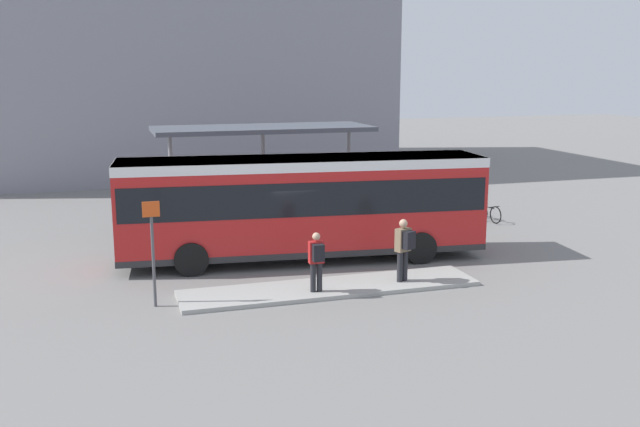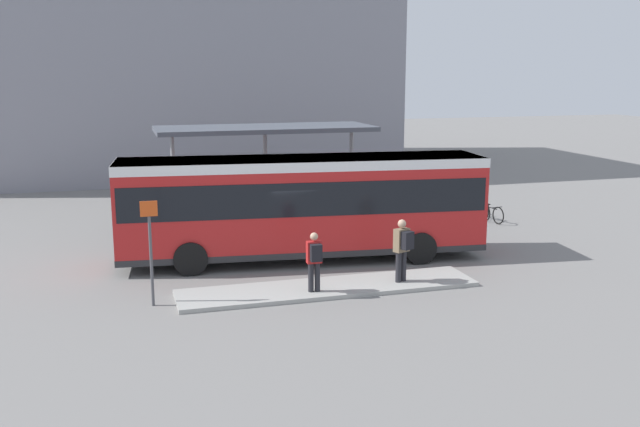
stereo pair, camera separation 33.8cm
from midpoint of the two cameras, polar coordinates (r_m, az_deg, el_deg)
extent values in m
plane|color=slate|center=(23.28, -0.96, -3.71)|extent=(120.00, 120.00, 0.00)
cube|color=#9E9E99|center=(20.15, 1.16, -5.98)|extent=(8.48, 1.80, 0.12)
cube|color=red|center=(22.86, -0.97, 0.76)|extent=(11.79, 3.63, 2.99)
cube|color=white|center=(22.65, -0.98, 4.11)|extent=(11.82, 3.65, 0.30)
cube|color=black|center=(22.80, -0.97, 1.64)|extent=(11.57, 3.63, 1.05)
cube|color=black|center=(24.39, 12.56, 2.02)|extent=(0.31, 2.21, 1.15)
cube|color=#28282B|center=(23.16, -0.96, -2.64)|extent=(11.81, 3.64, 0.20)
cylinder|color=black|center=(25.05, 6.76, -1.48)|extent=(1.06, 0.39, 1.03)
cylinder|color=black|center=(22.91, 8.44, -2.75)|extent=(1.06, 0.39, 1.03)
cylinder|color=black|center=(23.98, -9.93, -2.16)|extent=(1.06, 0.39, 1.03)
cylinder|color=black|center=(21.75, -9.87, -3.58)|extent=(1.06, 0.39, 1.03)
cylinder|color=#232328|center=(20.50, 6.77, -4.28)|extent=(0.17, 0.17, 0.89)
cylinder|color=#232328|center=(20.64, 7.16, -4.18)|extent=(0.17, 0.17, 0.89)
cube|color=#7A664C|center=(20.38, 7.02, -2.12)|extent=(0.50, 0.39, 0.67)
cube|color=black|center=(20.22, 7.48, -2.15)|extent=(0.39, 0.33, 0.51)
sphere|color=tan|center=(20.27, 7.05, -0.81)|extent=(0.24, 0.24, 0.24)
cylinder|color=#232328|center=(19.51, -0.23, -5.14)|extent=(0.15, 0.15, 0.81)
cylinder|color=#232328|center=(19.56, 0.28, -5.10)|extent=(0.15, 0.15, 0.81)
cube|color=#B21E1E|center=(19.34, 0.03, -3.11)|extent=(0.41, 0.22, 0.61)
cube|color=black|center=(19.14, 0.19, -3.17)|extent=(0.31, 0.20, 0.46)
sphere|color=tan|center=(19.24, 0.03, -1.85)|extent=(0.22, 0.22, 0.22)
torus|color=black|center=(29.38, 14.39, -0.16)|extent=(0.14, 0.71, 0.71)
torus|color=black|center=(30.12, 13.26, 0.18)|extent=(0.14, 0.71, 0.71)
cylinder|color=black|center=(29.70, 13.84, 0.45)|extent=(0.13, 0.75, 0.04)
cylinder|color=black|center=(29.85, 13.63, 0.40)|extent=(0.04, 0.04, 0.35)
cube|color=black|center=(29.82, 13.65, 0.73)|extent=(0.09, 0.19, 0.04)
cylinder|color=black|center=(29.39, 14.30, 0.48)|extent=(0.48, 0.09, 0.03)
torus|color=black|center=(30.65, 12.41, 0.42)|extent=(0.09, 0.72, 0.72)
torus|color=black|center=(29.85, 13.39, 0.08)|extent=(0.09, 0.72, 0.72)
cylinder|color=red|center=(30.20, 12.92, 0.69)|extent=(0.08, 0.76, 0.04)
cylinder|color=red|center=(30.07, 13.09, 0.52)|extent=(0.04, 0.04, 0.35)
cube|color=black|center=(30.04, 13.10, 0.85)|extent=(0.08, 0.18, 0.04)
cylinder|color=red|center=(30.51, 12.54, 0.97)|extent=(0.48, 0.06, 0.03)
torus|color=black|center=(30.49, 12.80, 0.30)|extent=(0.12, 0.67, 0.67)
torus|color=black|center=(31.21, 11.84, 0.60)|extent=(0.12, 0.67, 0.67)
cylinder|color=gold|center=(30.81, 12.33, 0.85)|extent=(0.11, 0.70, 0.04)
cylinder|color=gold|center=(30.95, 12.16, 0.80)|extent=(0.04, 0.04, 0.33)
cube|color=black|center=(30.92, 12.17, 1.10)|extent=(0.09, 0.19, 0.04)
cylinder|color=gold|center=(30.51, 12.73, 0.87)|extent=(0.48, 0.09, 0.03)
torus|color=black|center=(31.92, 11.60, 0.86)|extent=(0.11, 0.69, 0.69)
torus|color=black|center=(31.16, 12.53, 0.57)|extent=(0.11, 0.69, 0.69)
cylinder|color=#2847AD|center=(31.49, 12.07, 1.12)|extent=(0.10, 0.73, 0.04)
cylinder|color=#2847AD|center=(31.37, 12.24, 0.97)|extent=(0.04, 0.04, 0.34)
cube|color=black|center=(31.34, 12.25, 1.27)|extent=(0.09, 0.19, 0.04)
cylinder|color=#2847AD|center=(31.79, 11.71, 1.38)|extent=(0.48, 0.08, 0.03)
cube|color=#4C515B|center=(28.58, -4.10, 6.79)|extent=(8.59, 3.30, 0.18)
cylinder|color=gray|center=(28.26, -11.29, 2.60)|extent=(0.16, 0.16, 3.68)
cylinder|color=gray|center=(29.79, 2.84, 3.26)|extent=(0.16, 0.16, 3.68)
cylinder|color=gray|center=(28.80, -4.04, 2.96)|extent=(0.16, 0.16, 3.68)
cylinder|color=slate|center=(27.30, 4.89, -0.90)|extent=(0.84, 0.84, 0.52)
sphere|color=#235B28|center=(27.17, 4.92, 0.38)|extent=(0.96, 0.96, 0.96)
cylinder|color=#4C4C51|center=(19.01, -12.85, -3.77)|extent=(0.08, 0.08, 2.40)
cube|color=#D84C19|center=(18.70, -13.04, 0.37)|extent=(0.44, 0.03, 0.40)
cube|color=gray|center=(45.61, -12.63, 13.75)|extent=(26.11, 15.30, 16.19)
camera|label=1|loc=(0.17, -89.58, 0.09)|focal=40.00mm
camera|label=2|loc=(0.17, 90.42, -0.09)|focal=40.00mm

